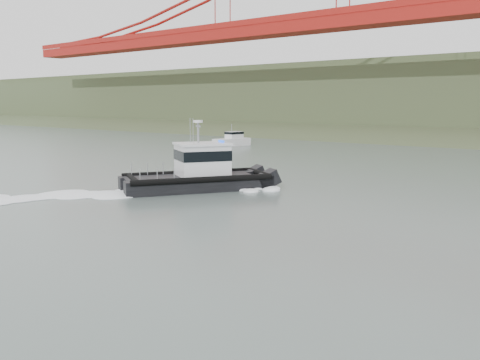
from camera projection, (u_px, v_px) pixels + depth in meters
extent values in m
plane|color=#54645D|center=(124.00, 246.00, 26.95)|extent=(400.00, 400.00, 0.00)
cube|color=black|center=(191.00, 181.00, 46.03)|extent=(7.34, 11.38, 1.34)
cube|color=black|center=(201.00, 186.00, 43.23)|extent=(7.34, 11.38, 1.34)
cube|color=black|center=(190.00, 178.00, 44.36)|extent=(9.13, 11.42, 0.28)
cube|color=silver|center=(202.00, 160.00, 44.55)|extent=(4.90, 5.15, 2.57)
cube|color=black|center=(202.00, 155.00, 44.48)|extent=(4.99, 5.24, 0.84)
cube|color=silver|center=(202.00, 144.00, 44.35)|extent=(5.20, 5.45, 0.18)
cylinder|color=gray|center=(198.00, 133.00, 44.11)|extent=(0.18, 0.18, 2.01)
cylinder|color=white|center=(198.00, 121.00, 43.97)|extent=(0.78, 0.78, 0.20)
cube|color=silver|center=(232.00, 142.00, 90.61)|extent=(3.05, 7.08, 1.37)
cube|color=silver|center=(234.00, 136.00, 90.84)|extent=(2.13, 2.94, 1.37)
cube|color=black|center=(234.00, 133.00, 90.78)|extent=(2.19, 3.00, 0.40)
cylinder|color=gray|center=(232.00, 128.00, 90.27)|extent=(0.09, 0.09, 1.37)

